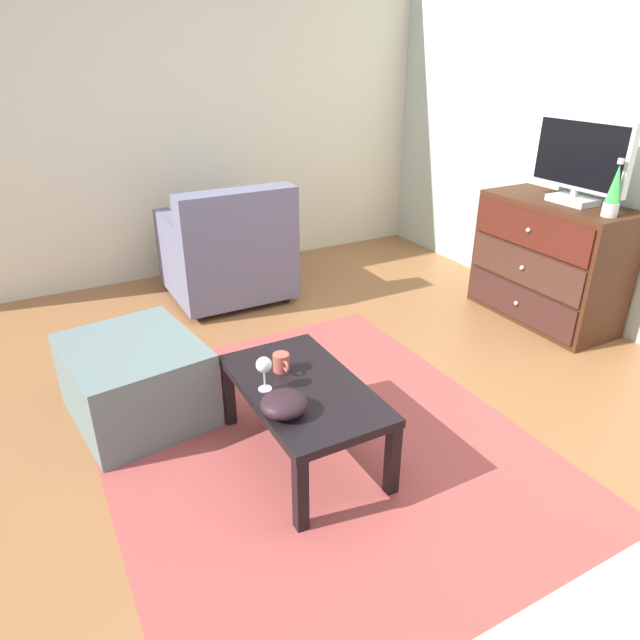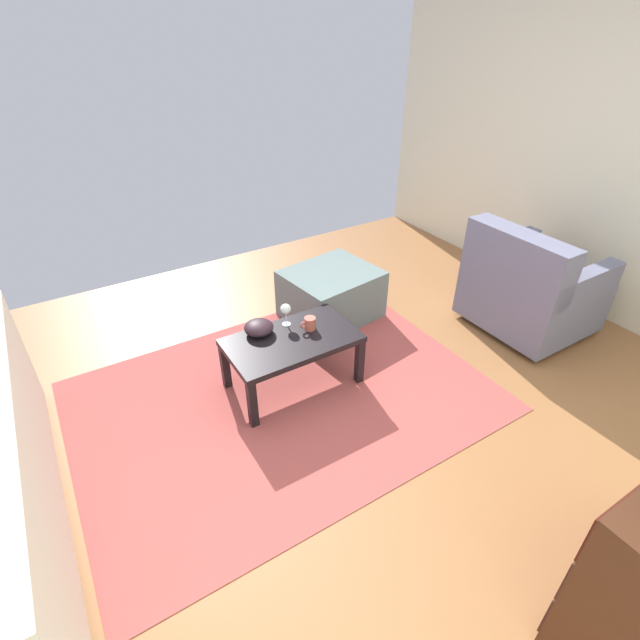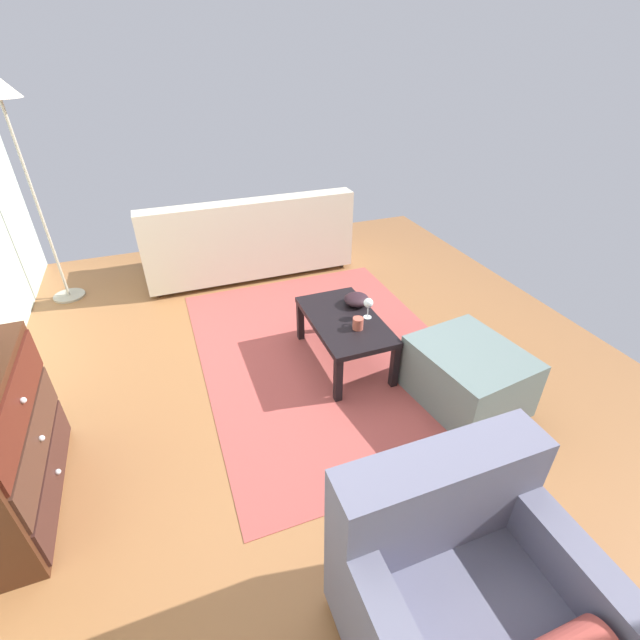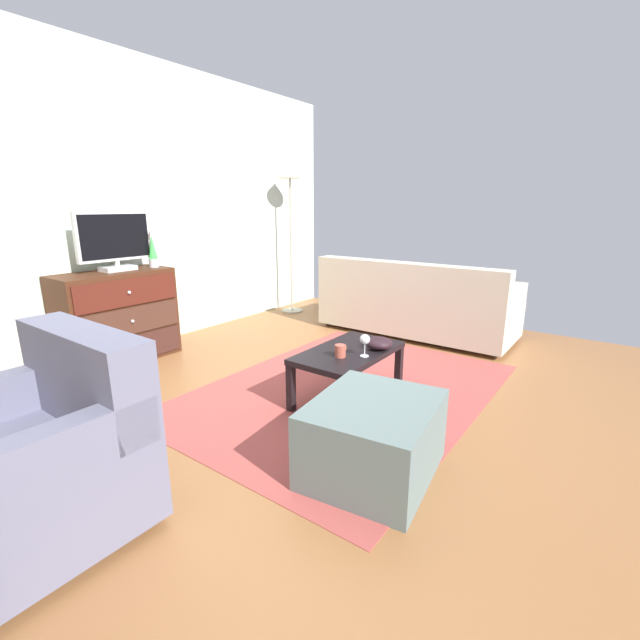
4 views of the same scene
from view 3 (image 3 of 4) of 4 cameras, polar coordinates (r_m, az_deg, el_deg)
The scene contains 10 objects.
ground_plane at distance 3.29m, azimuth -1.04°, elevation -7.42°, with size 5.64×4.78×0.05m, color #925F37.
area_rug at distance 3.47m, azimuth 0.94°, elevation -4.32°, with size 2.60×1.90×0.01m, color #A54642.
coffee_table at distance 3.22m, azimuth 3.20°, elevation -0.57°, with size 0.85×0.49×0.38m.
wine_glass at distance 3.16m, azimuth 6.29°, elevation 2.13°, with size 0.07×0.07×0.16m.
mug at distance 3.07m, azimuth 4.92°, elevation -0.42°, with size 0.11×0.08×0.08m.
bowl_decorative at distance 3.35m, azimuth 4.76°, elevation 2.68°, with size 0.19×0.19×0.09m, color black.
couch_large at distance 4.70m, azimuth -9.43°, elevation 10.11°, with size 0.85×2.06×0.82m.
armchair at distance 1.98m, azimuth 18.25°, elevation -31.38°, with size 0.80×0.83×0.86m.
ottoman at distance 3.10m, azimuth 18.56°, elevation -6.82°, with size 0.70×0.60×0.41m, color slate.
standing_lamp at distance 4.43m, azimuth -35.75°, elevation 21.18°, with size 0.32×0.32×1.90m.
Camera 3 is at (-2.38, 0.84, 2.08)m, focal length 24.66 mm.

